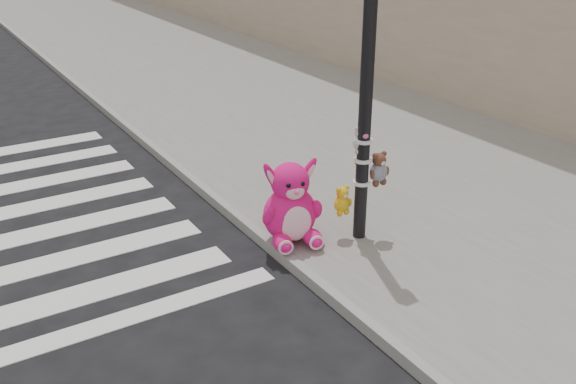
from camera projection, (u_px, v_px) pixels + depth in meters
sidewalk_near at (235, 81)px, 15.83m from camera, size 7.00×80.00×0.14m
curb_edge at (96, 101)px, 14.18m from camera, size 0.12×80.00×0.15m
signal_pole at (366, 115)px, 7.63m from camera, size 0.71×0.48×4.00m
pink_bunny at (291, 208)px, 7.99m from camera, size 0.83×0.93×1.10m
red_teddy at (293, 234)px, 8.10m from camera, size 0.13×0.09×0.19m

